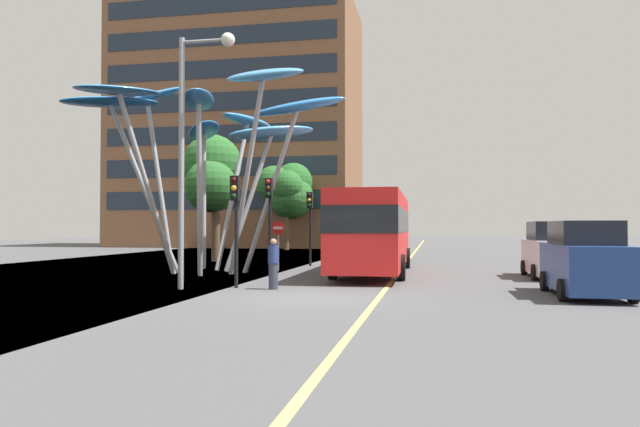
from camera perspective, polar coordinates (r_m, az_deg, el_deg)
ground at (r=16.63m, az=-3.17°, el=-8.24°), size 120.00×240.00×0.10m
red_bus at (r=24.87m, az=5.24°, el=-1.40°), size 2.92×11.43×3.50m
leaf_sculpture at (r=26.23m, az=-10.26°, el=9.08°), size 11.79×10.10×8.55m
traffic_light_kerb_near at (r=19.08m, az=-8.18°, el=0.66°), size 0.28×0.42×3.60m
traffic_light_kerb_far at (r=24.23m, az=-4.94°, el=0.80°), size 0.28×0.42×3.94m
traffic_light_island_mid at (r=29.53m, az=-0.99°, el=0.09°), size 0.28×0.42×3.70m
car_parked_near at (r=18.25m, az=24.24°, el=-4.18°), size 1.91×4.20×2.13m
car_parked_mid at (r=24.36m, az=21.72°, el=-3.42°), size 2.05×4.18×2.17m
street_lamp at (r=19.18m, az=-12.14°, el=8.18°), size 1.85×0.44×8.04m
tree_pavement_near at (r=34.90m, az=-10.47°, el=3.79°), size 3.58×4.39×7.43m
tree_pavement_far at (r=50.94m, az=-3.12°, el=2.28°), size 4.90×4.59×7.56m
pedestrian at (r=18.61m, az=-4.54°, el=-4.88°), size 0.34×0.34×1.59m
no_entry_sign at (r=26.38m, az=-4.09°, el=-2.34°), size 0.60×0.12×2.21m
backdrop_building at (r=62.01m, az=-7.73°, el=8.23°), size 23.84×12.92×24.43m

